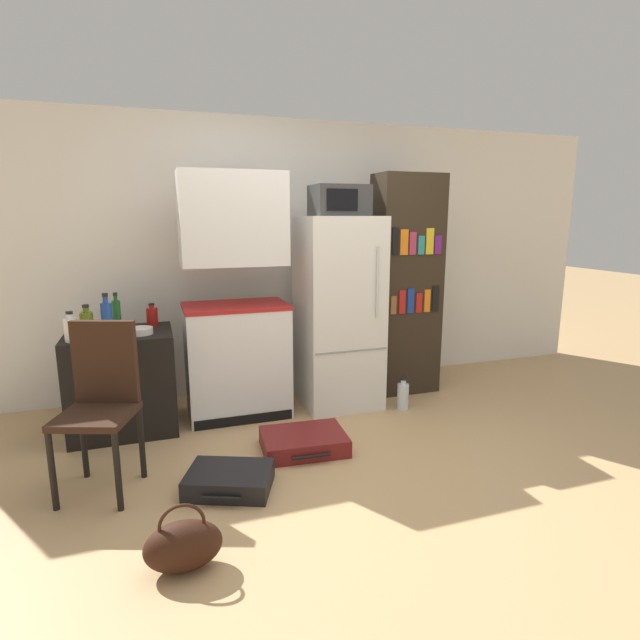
{
  "coord_description": "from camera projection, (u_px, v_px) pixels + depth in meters",
  "views": [
    {
      "loc": [
        -1.15,
        -2.61,
        1.61
      ],
      "look_at": [
        0.02,
        0.85,
        0.85
      ],
      "focal_mm": 28.0,
      "sensor_mm": 36.0,
      "label": 1
    }
  ],
  "objects": [
    {
      "name": "handbag",
      "position": [
        183.0,
        545.0,
        2.3
      ],
      "size": [
        0.36,
        0.2,
        0.33
      ],
      "color": "#33190F",
      "rests_on": "ground_plane"
    },
    {
      "name": "suitcase_large_flat",
      "position": [
        304.0,
        442.0,
        3.51
      ],
      "size": [
        0.61,
        0.48,
        0.12
      ],
      "rotation": [
        0.0,
        0.0,
        -0.07
      ],
      "color": "maroon",
      "rests_on": "ground_plane"
    },
    {
      "name": "bottle_blue_soda",
      "position": [
        107.0,
        319.0,
        3.53
      ],
      "size": [
        0.08,
        0.08,
        0.32
      ],
      "color": "#1E47A3",
      "rests_on": "side_table"
    },
    {
      "name": "bottle_green_tall",
      "position": [
        117.0,
        314.0,
        3.77
      ],
      "size": [
        0.06,
        0.06,
        0.29
      ],
      "color": "#1E6028",
      "rests_on": "side_table"
    },
    {
      "name": "bowl",
      "position": [
        140.0,
        331.0,
        3.65
      ],
      "size": [
        0.18,
        0.18,
        0.05
      ],
      "color": "silver",
      "rests_on": "side_table"
    },
    {
      "name": "bottle_milk_white",
      "position": [
        71.0,
        329.0,
        3.42
      ],
      "size": [
        0.09,
        0.09,
        0.21
      ],
      "color": "white",
      "rests_on": "side_table"
    },
    {
      "name": "side_table",
      "position": [
        123.0,
        381.0,
        3.79
      ],
      "size": [
        0.76,
        0.6,
        0.77
      ],
      "color": "black",
      "rests_on": "ground_plane"
    },
    {
      "name": "chair",
      "position": [
        101.0,
        392.0,
        2.95
      ],
      "size": [
        0.51,
        0.51,
        1.01
      ],
      "rotation": [
        0.0,
        0.0,
        -0.34
      ],
      "color": "black",
      "rests_on": "ground_plane"
    },
    {
      "name": "bottle_olive_oil",
      "position": [
        87.0,
        325.0,
        3.49
      ],
      "size": [
        0.09,
        0.09,
        0.25
      ],
      "color": "#566619",
      "rests_on": "side_table"
    },
    {
      "name": "refrigerator",
      "position": [
        338.0,
        313.0,
        4.25
      ],
      "size": [
        0.64,
        0.63,
        1.62
      ],
      "color": "silver",
      "rests_on": "ground_plane"
    },
    {
      "name": "bottle_ketchup_red",
      "position": [
        152.0,
        316.0,
        3.94
      ],
      "size": [
        0.09,
        0.09,
        0.18
      ],
      "color": "#AD1914",
      "rests_on": "side_table"
    },
    {
      "name": "kitchen_hutch",
      "position": [
        235.0,
        306.0,
        4.0
      ],
      "size": [
        0.82,
        0.53,
        1.95
      ],
      "color": "white",
      "rests_on": "ground_plane"
    },
    {
      "name": "microwave",
      "position": [
        339.0,
        201.0,
        4.06
      ],
      "size": [
        0.44,
        0.35,
        0.25
      ],
      "color": "#333333",
      "rests_on": "refrigerator"
    },
    {
      "name": "ground_plane",
      "position": [
        361.0,
        480.0,
        3.11
      ],
      "size": [
        24.0,
        24.0,
        0.0
      ],
      "primitive_type": "plane",
      "color": "tan"
    },
    {
      "name": "bookshelf",
      "position": [
        406.0,
        286.0,
        4.56
      ],
      "size": [
        0.6,
        0.36,
        1.98
      ],
      "color": "#2D2319",
      "rests_on": "ground_plane"
    },
    {
      "name": "suitcase_small_flat",
      "position": [
        229.0,
        480.0,
        3.0
      ],
      "size": [
        0.6,
        0.52,
        0.12
      ],
      "rotation": [
        0.0,
        0.0,
        -0.39
      ],
      "color": "black",
      "rests_on": "ground_plane"
    },
    {
      "name": "wall_back",
      "position": [
        300.0,
        256.0,
        4.78
      ],
      "size": [
        6.4,
        0.1,
        2.48
      ],
      "color": "white",
      "rests_on": "ground_plane"
    },
    {
      "name": "water_bottle_front",
      "position": [
        403.0,
        396.0,
        4.25
      ],
      "size": [
        0.1,
        0.1,
        0.28
      ],
      "color": "silver",
      "rests_on": "ground_plane"
    }
  ]
}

